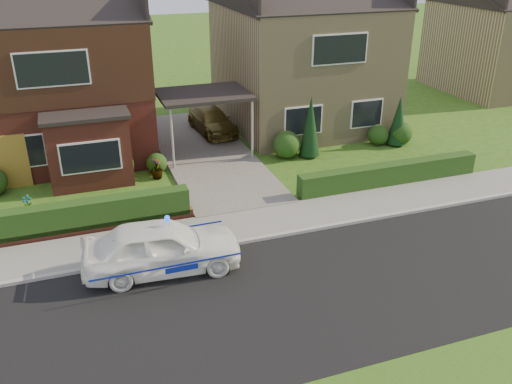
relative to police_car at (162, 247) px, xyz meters
name	(u,v)px	position (x,y,z in m)	size (l,w,h in m)	color
ground	(309,292)	(3.50, -2.40, -0.76)	(120.00, 120.00, 0.00)	#2C5416
road	(309,292)	(3.50, -2.40, -0.76)	(60.00, 6.00, 0.02)	black
kerb	(269,237)	(3.50, 0.65, -0.70)	(60.00, 0.16, 0.12)	#9E9993
sidewalk	(258,223)	(3.50, 1.70, -0.71)	(60.00, 2.00, 0.10)	slate
driveway	(206,153)	(3.50, 8.60, -0.70)	(3.80, 12.00, 0.12)	#666059
house_left	(54,64)	(-2.29, 11.50, 3.05)	(7.50, 9.53, 7.25)	brown
house_right	(301,50)	(9.30, 11.59, 2.90)	(7.50, 8.06, 7.25)	tan
carport_link	(204,96)	(3.50, 8.55, 1.90)	(3.80, 3.00, 2.77)	black
dwarf_wall	(75,231)	(-2.30, 2.90, -0.58)	(7.70, 0.25, 0.36)	brown
hedge_left	(76,234)	(-2.30, 3.05, -0.76)	(7.50, 0.55, 0.90)	black
hedge_right	(388,186)	(9.30, 2.95, -0.76)	(7.50, 0.55, 0.80)	black
shrub_left_mid	(117,165)	(-0.50, 6.90, -0.10)	(1.32, 1.32, 1.32)	black
shrub_left_near	(157,163)	(1.10, 7.20, -0.34)	(0.84, 0.84, 0.84)	black
shrub_right_near	(286,145)	(6.70, 7.00, -0.16)	(1.20, 1.20, 1.20)	black
shrub_right_mid	(378,135)	(11.30, 7.10, -0.28)	(0.96, 0.96, 0.96)	black
shrub_right_far	(401,133)	(12.30, 6.80, -0.22)	(1.08, 1.08, 1.08)	black
conifer_a	(310,128)	(7.70, 6.80, 0.54)	(0.90, 0.90, 2.60)	black
conifer_b	(398,122)	(12.10, 6.80, 0.34)	(0.90, 0.90, 2.20)	black
neighbour_right	(499,47)	(23.50, 13.60, 1.84)	(6.50, 7.00, 5.20)	tan
police_car	(162,247)	(0.00, 0.00, 0.00)	(4.10, 4.58, 1.68)	white
driveway_car	(212,121)	(4.50, 11.11, -0.08)	(1.57, 3.85, 1.12)	brown
potted_plant_a	(28,205)	(-3.75, 5.07, -0.43)	(0.35, 0.24, 0.67)	gray
potted_plant_b	(157,170)	(1.00, 6.60, -0.40)	(0.39, 0.32, 0.72)	gray
potted_plant_c	(157,169)	(1.00, 6.60, -0.34)	(0.48, 0.48, 0.85)	gray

